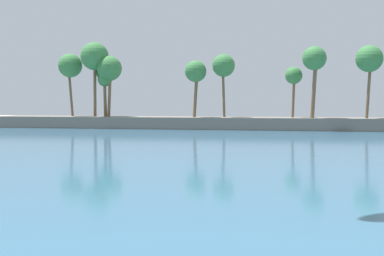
# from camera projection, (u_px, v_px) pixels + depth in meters

# --- Properties ---
(sea) EXTENTS (220.00, 101.66, 0.06)m
(sea) POSITION_uv_depth(u_px,v_px,m) (263.00, 135.00, 60.08)
(sea) COLOR #33607F
(sea) RESTS_ON ground
(palm_headland) EXTENTS (82.72, 6.02, 13.20)m
(palm_headland) POSITION_uv_depth(u_px,v_px,m) (259.00, 99.00, 70.55)
(palm_headland) COLOR slate
(palm_headland) RESTS_ON ground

